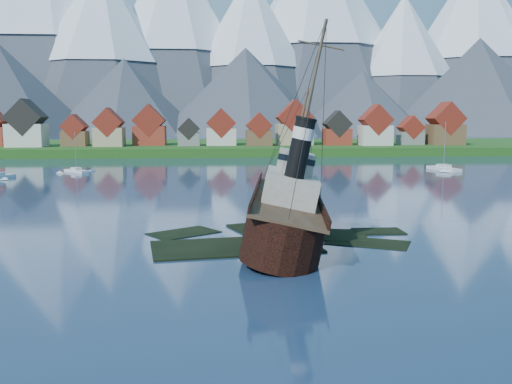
{
  "coord_description": "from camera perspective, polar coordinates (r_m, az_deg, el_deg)",
  "views": [
    {
      "loc": [
        -5.4,
        -62.78,
        14.33
      ],
      "look_at": [
        -0.13,
        6.0,
        5.0
      ],
      "focal_mm": 40.0,
      "sensor_mm": 36.0,
      "label": 1
    }
  ],
  "objects": [
    {
      "name": "seawall",
      "position": [
        195.39,
        -2.8,
        3.49
      ],
      "size": [
        600.0,
        2.5,
        2.0
      ],
      "primitive_type": "cube",
      "color": "#3F3D38",
      "rests_on": "ground"
    },
    {
      "name": "shoal",
      "position": [
        66.96,
        1.88,
        -4.96
      ],
      "size": [
        31.71,
        21.24,
        1.14
      ],
      "color": "black",
      "rests_on": "ground"
    },
    {
      "name": "tugboat_wreck",
      "position": [
        66.45,
        2.12,
        -1.89
      ],
      "size": [
        7.64,
        32.93,
        26.09
      ],
      "rotation": [
        0.0,
        0.2,
        -0.12
      ],
      "color": "black",
      "rests_on": "ground"
    },
    {
      "name": "sailboat_e",
      "position": [
        156.75,
        18.25,
        2.18
      ],
      "size": [
        5.47,
        11.68,
        13.14
      ],
      "rotation": [
        0.0,
        0.0,
        0.24
      ],
      "color": "silver",
      "rests_on": "ground"
    },
    {
      "name": "ground",
      "position": [
        64.63,
        0.52,
        -5.11
      ],
      "size": [
        1400.0,
        1400.0,
        0.0
      ],
      "primitive_type": "plane",
      "color": "navy",
      "rests_on": "ground"
    },
    {
      "name": "sailboat_c",
      "position": [
        150.4,
        -17.53,
        1.97
      ],
      "size": [
        7.2,
        7.3,
        10.58
      ],
      "rotation": [
        0.0,
        0.0,
        0.77
      ],
      "color": "silver",
      "rests_on": "ground"
    },
    {
      "name": "shore_bank",
      "position": [
        233.29,
        -3.06,
        4.17
      ],
      "size": [
        600.0,
        80.0,
        3.2
      ],
      "primitive_type": "cube",
      "color": "#1D4012",
      "rests_on": "ground"
    },
    {
      "name": "town",
      "position": [
        216.81,
        -11.8,
        6.13
      ],
      "size": [
        250.96,
        16.69,
        17.3
      ],
      "color": "maroon",
      "rests_on": "ground"
    },
    {
      "name": "mountains",
      "position": [
        549.21,
        -4.01,
        15.54
      ],
      "size": [
        965.0,
        340.0,
        205.0
      ],
      "color": "#2D333D",
      "rests_on": "ground"
    }
  ]
}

